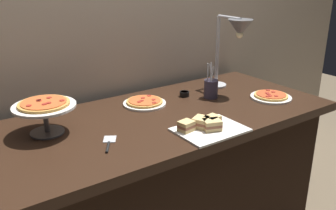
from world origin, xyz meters
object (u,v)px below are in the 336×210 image
object	(u,v)px
heat_lamp	(235,35)
sandwich_platter	(207,126)
pizza_plate_center	(271,96)
serving_spatula	(109,143)
pizza_plate_raised_stand	(44,108)
pizza_plate_front	(144,102)
utensil_holder	(211,88)
sauce_cup_near	(184,94)

from	to	relation	value
heat_lamp	sandwich_platter	xyz separation A→B (m)	(-0.52, -0.37, -0.34)
pizza_plate_center	serving_spatula	bearing A→B (deg)	179.91
pizza_plate_raised_stand	serving_spatula	distance (m)	0.35
pizza_plate_front	pizza_plate_raised_stand	size ratio (longest dim) A/B	0.85
heat_lamp	pizza_plate_center	bearing A→B (deg)	-65.25
utensil_holder	serving_spatula	world-z (taller)	utensil_holder
pizza_plate_front	sandwich_platter	world-z (taller)	sandwich_platter
pizza_plate_front	pizza_plate_raised_stand	xyz separation A→B (m)	(-0.59, -0.07, 0.11)
pizza_plate_front	pizza_plate_center	size ratio (longest dim) A/B	1.01
heat_lamp	sauce_cup_near	size ratio (longest dim) A/B	7.90
pizza_plate_front	serving_spatula	distance (m)	0.52
serving_spatula	sauce_cup_near	bearing A→B (deg)	25.87
sandwich_platter	heat_lamp	bearing A→B (deg)	34.98
heat_lamp	sandwich_platter	distance (m)	0.72
sandwich_platter	serving_spatula	distance (m)	0.48
heat_lamp	pizza_plate_center	distance (m)	0.43
pizza_plate_raised_stand	utensil_holder	size ratio (longest dim) A/B	1.34
sauce_cup_near	serving_spatula	world-z (taller)	sauce_cup_near
pizza_plate_raised_stand	sauce_cup_near	size ratio (longest dim) A/B	4.94
utensil_holder	heat_lamp	bearing A→B (deg)	2.22
heat_lamp	serving_spatula	size ratio (longest dim) A/B	2.89
pizza_plate_raised_stand	sauce_cup_near	world-z (taller)	pizza_plate_raised_stand
pizza_plate_raised_stand	pizza_plate_front	bearing A→B (deg)	6.91
serving_spatula	pizza_plate_center	bearing A→B (deg)	-0.09
sauce_cup_near	serving_spatula	distance (m)	0.75
sandwich_platter	sauce_cup_near	world-z (taller)	sandwich_platter
sauce_cup_near	utensil_holder	size ratio (longest dim) A/B	0.27
pizza_plate_front	serving_spatula	bearing A→B (deg)	-139.16
pizza_plate_front	sandwich_platter	distance (m)	0.49
heat_lamp	utensil_holder	xyz separation A→B (m)	(-0.19, -0.01, -0.30)
pizza_plate_raised_stand	sandwich_platter	xyz separation A→B (m)	(0.65, -0.41, -0.11)
heat_lamp	serving_spatula	world-z (taller)	heat_lamp
pizza_plate_front	pizza_plate_raised_stand	distance (m)	0.60
pizza_plate_front	utensil_holder	distance (m)	0.42
pizza_plate_center	pizza_plate_front	bearing A→B (deg)	153.41
pizza_plate_front	pizza_plate_raised_stand	world-z (taller)	pizza_plate_raised_stand
sauce_cup_near	pizza_plate_raised_stand	bearing A→B (deg)	-176.29
pizza_plate_raised_stand	utensil_holder	distance (m)	0.99
pizza_plate_center	sandwich_platter	distance (m)	0.64
heat_lamp	pizza_plate_raised_stand	xyz separation A→B (m)	(-1.17, 0.05, -0.23)
pizza_plate_center	sauce_cup_near	world-z (taller)	same
pizza_plate_raised_stand	sandwich_platter	world-z (taller)	pizza_plate_raised_stand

